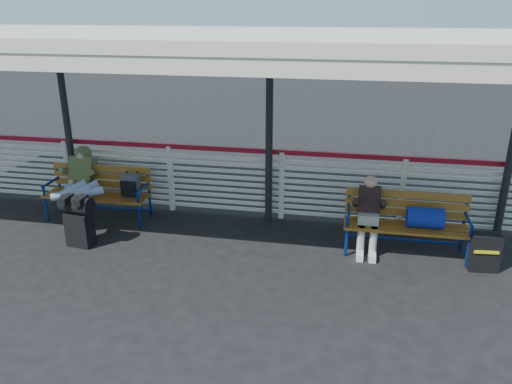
% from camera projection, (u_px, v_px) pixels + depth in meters
% --- Properties ---
extents(ground, '(60.00, 60.00, 0.00)m').
position_uv_depth(ground, '(129.00, 258.00, 7.37)').
color(ground, black).
rests_on(ground, ground).
extents(fence, '(12.08, 0.08, 1.24)m').
position_uv_depth(fence, '(171.00, 175.00, 8.88)').
color(fence, silver).
rests_on(fence, ground).
extents(canopy, '(12.60, 3.60, 3.16)m').
position_uv_depth(canopy, '(135.00, 40.00, 7.09)').
color(canopy, silver).
rests_on(canopy, ground).
extents(luggage_stack, '(0.52, 0.33, 0.81)m').
position_uv_depth(luggage_stack, '(78.00, 219.00, 7.62)').
color(luggage_stack, black).
rests_on(luggage_stack, ground).
extents(bench_left, '(1.80, 0.56, 0.92)m').
position_uv_depth(bench_left, '(106.00, 188.00, 8.53)').
color(bench_left, '#9C611E').
rests_on(bench_left, ground).
extents(bench_right, '(1.80, 0.56, 0.92)m').
position_uv_depth(bench_right, '(414.00, 218.00, 7.31)').
color(bench_right, '#9C611E').
rests_on(bench_right, ground).
extents(traveler_man, '(0.94, 1.64, 0.77)m').
position_uv_depth(traveler_man, '(79.00, 187.00, 8.22)').
color(traveler_man, '#98AACC').
rests_on(traveler_man, ground).
extents(companion_person, '(0.32, 0.66, 1.15)m').
position_uv_depth(companion_person, '(369.00, 214.00, 7.41)').
color(companion_person, '#ACA99C').
rests_on(companion_person, ground).
extents(suitcase_side, '(0.41, 0.27, 0.55)m').
position_uv_depth(suitcase_side, '(484.00, 252.00, 6.96)').
color(suitcase_side, black).
rests_on(suitcase_side, ground).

